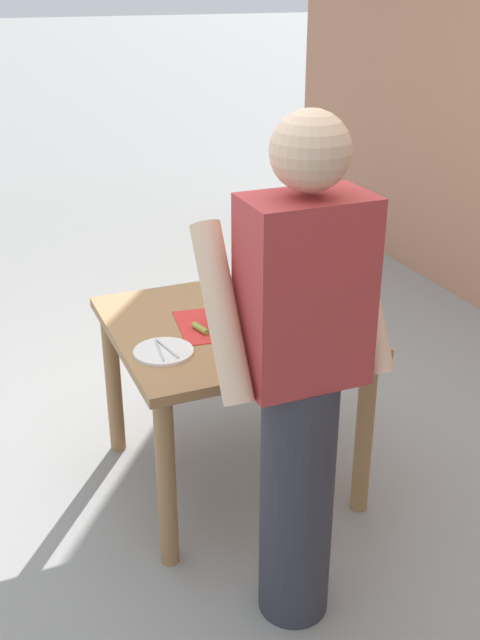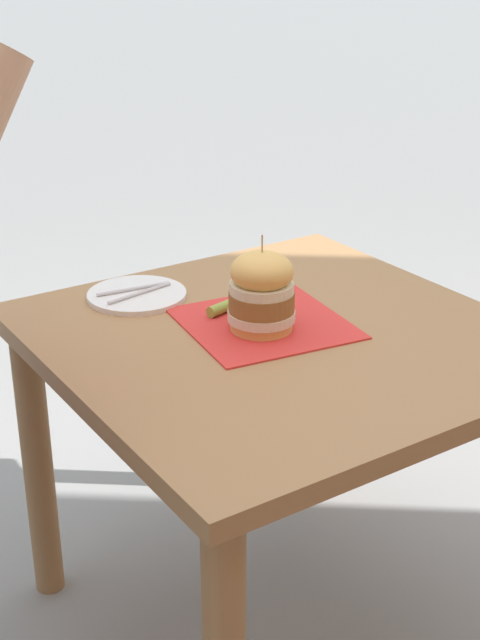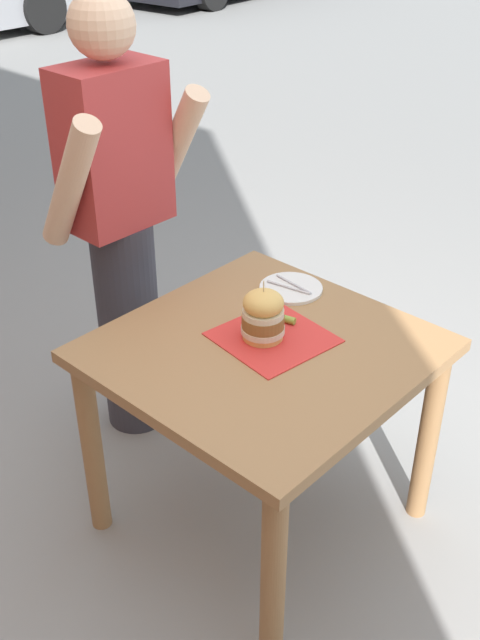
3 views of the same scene
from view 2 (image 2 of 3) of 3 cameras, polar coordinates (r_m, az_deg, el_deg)
The scene contains 6 objects.
ground_plane at distance 2.22m, azimuth 2.27°, elevation -18.59°, with size 80.00×80.00×0.00m, color gray.
patio_table at distance 1.86m, azimuth 2.58°, elevation -4.34°, with size 0.93×0.91×0.75m.
serving_paper at distance 1.84m, azimuth 1.55°, elevation -0.20°, with size 0.32×0.32×0.00m, color red.
sandwich at distance 1.78m, azimuth 1.39°, elevation 1.85°, with size 0.14×0.14×0.20m.
pickle_spear at distance 1.88m, azimuth -0.98°, elevation 0.87°, with size 0.02×0.02×0.09m, color #8EA83D.
side_plate_with_forks at distance 1.98m, azimuth -6.62°, elevation 1.61°, with size 0.22×0.22×0.02m.
Camera 2 is at (-1.33, 0.97, 1.49)m, focal length 50.00 mm.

